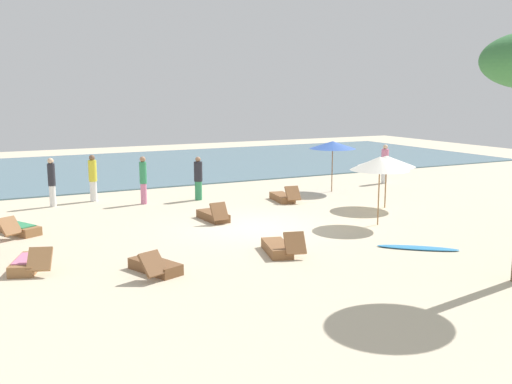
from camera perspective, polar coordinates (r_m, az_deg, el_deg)
name	(u,v)px	position (r m, az deg, el deg)	size (l,w,h in m)	color
ground_plane	(253,227)	(19.45, -0.34, -3.48)	(60.00, 60.00, 0.00)	beige
ocean_water	(125,167)	(35.25, -12.78, 2.39)	(48.00, 16.00, 0.06)	slate
umbrella_0	(387,161)	(22.95, 12.71, 2.99)	(2.21, 2.21, 2.04)	olive
umbrella_2	(333,145)	(26.22, 7.55, 4.61)	(2.08, 2.08, 2.29)	brown
umbrella_3	(380,163)	(19.86, 12.08, 2.76)	(1.99, 1.99, 2.34)	olive
lounger_0	(214,216)	(20.49, -4.19, -2.33)	(0.72, 1.68, 0.74)	brown
lounger_1	(155,266)	(14.88, -9.90, -7.19)	(1.15, 1.78, 0.69)	brown
lounger_2	(19,229)	(19.95, -22.28, -3.38)	(1.32, 1.77, 0.68)	olive
lounger_3	(283,197)	(23.98, 2.69, -0.51)	(0.82, 1.75, 0.70)	brown
lounger_4	(29,263)	(15.96, -21.46, -6.55)	(1.13, 1.79, 0.68)	olive
lounger_6	(279,248)	(16.33, 2.25, -5.50)	(1.00, 1.76, 0.72)	brown
person_0	(385,164)	(29.20, 12.54, 2.73)	(0.49, 0.49, 1.92)	white
person_1	(93,178)	(24.78, -15.75, 1.38)	(0.43, 0.43, 1.93)	white
person_2	(143,179)	(23.68, -11.03, 1.24)	(0.34, 0.34, 1.93)	#D17299
person_3	(52,181)	(24.07, -19.44, 1.00)	(0.39, 0.39, 1.93)	white
person_4	(198,178)	(24.26, -5.70, 1.36)	(0.45, 0.45, 1.82)	#338C59
surfboard	(418,248)	(17.46, 15.63, -5.30)	(2.05, 1.80, 0.07)	#338CCC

